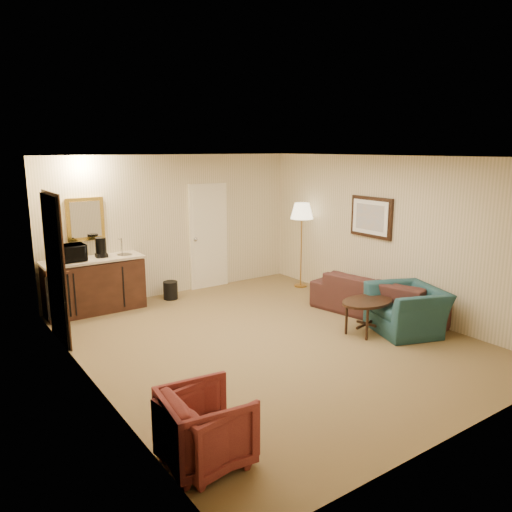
{
  "coord_description": "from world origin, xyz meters",
  "views": [
    {
      "loc": [
        -4.04,
        -5.46,
        2.72
      ],
      "look_at": [
        0.11,
        0.5,
        1.14
      ],
      "focal_mm": 35.0,
      "sensor_mm": 36.0,
      "label": 1
    }
  ],
  "objects": [
    {
      "name": "sofa",
      "position": [
        2.15,
        -0.18,
        0.44
      ],
      "size": [
        1.11,
        2.36,
        0.89
      ],
      "primitive_type": "imported",
      "rotation": [
        0.0,
        0.0,
        1.77
      ],
      "color": "black",
      "rests_on": "ground"
    },
    {
      "name": "microwave",
      "position": [
        -2.03,
        2.7,
        1.09
      ],
      "size": [
        0.51,
        0.29,
        0.34
      ],
      "primitive_type": "imported",
      "rotation": [
        0.0,
        0.0,
        0.04
      ],
      "color": "black",
      "rests_on": "wetbar_cabinet"
    },
    {
      "name": "coffee_table",
      "position": [
        1.39,
        -0.58,
        0.25
      ],
      "size": [
        0.97,
        0.76,
        0.5
      ],
      "primitive_type": "cube",
      "rotation": [
        0.0,
        0.0,
        0.21
      ],
      "color": "black",
      "rests_on": "ground"
    },
    {
      "name": "rose_chair_near",
      "position": [
        -2.15,
        -2.0,
        0.35
      ],
      "size": [
        0.72,
        0.76,
        0.69
      ],
      "primitive_type": "imported",
      "rotation": [
        0.0,
        0.0,
        1.73
      ],
      "color": "brown",
      "rests_on": "ground"
    },
    {
      "name": "coffee_maker",
      "position": [
        -1.5,
        2.73,
        1.09
      ],
      "size": [
        0.21,
        0.21,
        0.34
      ],
      "primitive_type": "cylinder",
      "rotation": [
        0.0,
        0.0,
        0.18
      ],
      "color": "black",
      "rests_on": "wetbar_cabinet"
    },
    {
      "name": "room_walls",
      "position": [
        -0.1,
        0.77,
        1.72
      ],
      "size": [
        5.02,
        6.01,
        2.61
      ],
      "color": "beige",
      "rests_on": "ground"
    },
    {
      "name": "floor_lamp",
      "position": [
        2.2,
        1.93,
        0.84
      ],
      "size": [
        0.45,
        0.45,
        1.68
      ],
      "primitive_type": "cube",
      "rotation": [
        0.0,
        0.0,
        -0.01
      ],
      "color": "#B4853C",
      "rests_on": "ground"
    },
    {
      "name": "wetbar_cabinet",
      "position": [
        -1.65,
        2.72,
        0.46
      ],
      "size": [
        1.64,
        0.58,
        0.92
      ],
      "primitive_type": "cube",
      "color": "#3D1F13",
      "rests_on": "ground"
    },
    {
      "name": "ground",
      "position": [
        0.0,
        0.0,
        0.0
      ],
      "size": [
        6.0,
        6.0,
        0.0
      ],
      "primitive_type": "plane",
      "color": "olive",
      "rests_on": "ground"
    },
    {
      "name": "rose_chair_far",
      "position": [
        -2.15,
        -1.97,
        0.37
      ],
      "size": [
        0.75,
        0.79,
        0.73
      ],
      "primitive_type": "imported",
      "rotation": [
        0.0,
        0.0,
        1.45
      ],
      "color": "brown",
      "rests_on": "ground"
    },
    {
      "name": "teal_armchair",
      "position": [
        1.9,
        -0.9,
        0.46
      ],
      "size": [
        1.0,
        1.22,
        0.92
      ],
      "primitive_type": "imported",
      "rotation": [
        0.0,
        0.0,
        -1.91
      ],
      "color": "#1F4B4E",
      "rests_on": "ground"
    },
    {
      "name": "waste_bin",
      "position": [
        -0.3,
        2.65,
        0.16
      ],
      "size": [
        0.29,
        0.29,
        0.33
      ],
      "primitive_type": "cylinder",
      "rotation": [
        0.0,
        0.0,
        0.1
      ],
      "color": "black",
      "rests_on": "ground"
    }
  ]
}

